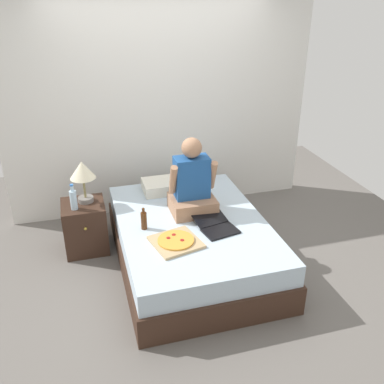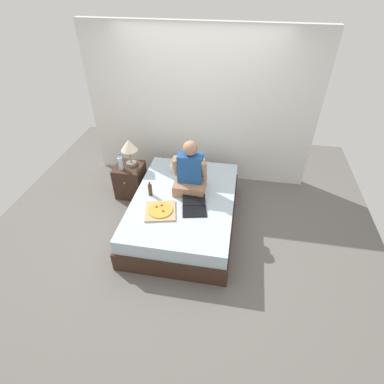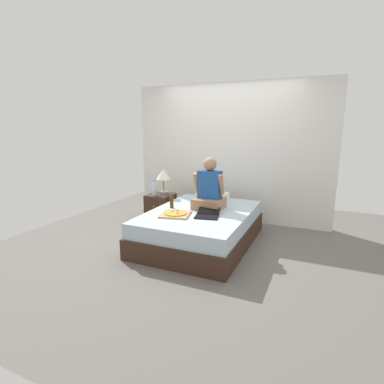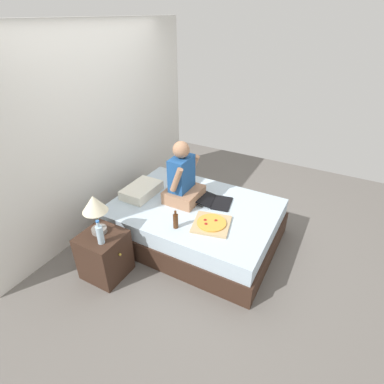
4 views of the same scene
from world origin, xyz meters
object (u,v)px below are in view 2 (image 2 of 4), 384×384
at_px(lamp_on_left_nightstand, 129,147).
at_px(laptop, 194,208).
at_px(bed, 184,211).
at_px(water_bottle, 120,163).
at_px(pizza_box, 160,211).
at_px(beer_bottle_on_bed, 150,190).
at_px(person_seated, 190,173).
at_px(nightstand_left, 130,180).

height_order(lamp_on_left_nightstand, laptop, lamp_on_left_nightstand).
bearing_deg(bed, water_bottle, 156.42).
xyz_separation_m(pizza_box, beer_bottle_on_bed, (-0.23, 0.33, 0.07)).
bearing_deg(bed, person_seated, 73.55).
distance_m(lamp_on_left_nightstand, laptop, 1.47).
bearing_deg(pizza_box, lamp_on_left_nightstand, 126.98).
xyz_separation_m(bed, pizza_box, (-0.25, -0.35, 0.27)).
distance_m(bed, pizza_box, 0.51).
xyz_separation_m(nightstand_left, water_bottle, (-0.08, -0.09, 0.38)).
height_order(nightstand_left, water_bottle, water_bottle).
height_order(nightstand_left, beer_bottle_on_bed, beer_bottle_on_bed).
bearing_deg(nightstand_left, laptop, -32.91).
bearing_deg(beer_bottle_on_bed, pizza_box, -55.18).
xyz_separation_m(lamp_on_left_nightstand, beer_bottle_on_bed, (0.50, -0.64, -0.28)).
relative_size(bed, person_seated, 2.60).
bearing_deg(nightstand_left, pizza_box, -50.06).
distance_m(bed, lamp_on_left_nightstand, 1.31).
height_order(person_seated, pizza_box, person_seated).
bearing_deg(nightstand_left, person_seated, -19.14).
distance_m(bed, laptop, 0.39).
height_order(bed, water_bottle, water_bottle).
xyz_separation_m(lamp_on_left_nightstand, person_seated, (1.04, -0.42, -0.08)).
relative_size(bed, lamp_on_left_nightstand, 4.51).
relative_size(bed, beer_bottle_on_bed, 9.22).
xyz_separation_m(bed, person_seated, (0.06, 0.20, 0.54)).
bearing_deg(beer_bottle_on_bed, lamp_on_left_nightstand, 128.04).
relative_size(water_bottle, laptop, 0.59).
bearing_deg(nightstand_left, bed, -29.21).
height_order(nightstand_left, laptop, laptop).
height_order(water_bottle, beer_bottle_on_bed, water_bottle).
height_order(bed, person_seated, person_seated).
bearing_deg(person_seated, laptop, -72.36).
height_order(lamp_on_left_nightstand, pizza_box, lamp_on_left_nightstand).
height_order(bed, nightstand_left, nightstand_left).
distance_m(nightstand_left, pizza_box, 1.22).
xyz_separation_m(water_bottle, beer_bottle_on_bed, (0.62, -0.50, -0.06)).
relative_size(bed, laptop, 4.31).
xyz_separation_m(nightstand_left, pizza_box, (0.77, -0.92, 0.25)).
xyz_separation_m(laptop, beer_bottle_on_bed, (-0.66, 0.19, 0.07)).
bearing_deg(laptop, water_bottle, 151.77).
bearing_deg(laptop, beer_bottle_on_bed, 164.08).
xyz_separation_m(laptop, pizza_box, (-0.44, -0.14, -0.00)).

